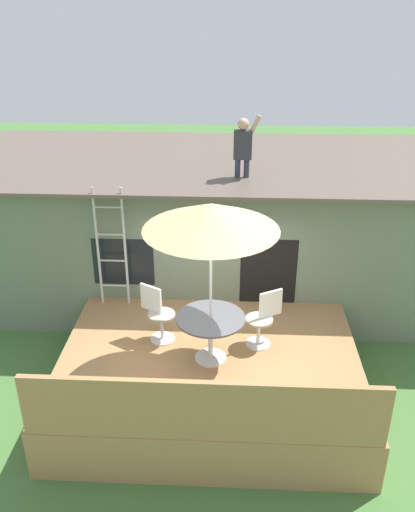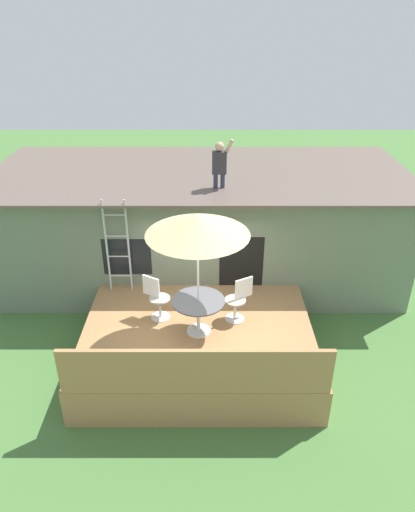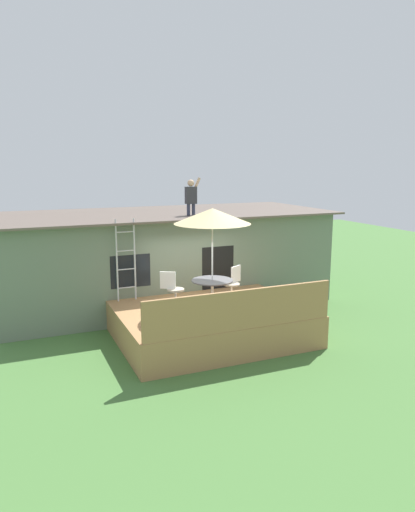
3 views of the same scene
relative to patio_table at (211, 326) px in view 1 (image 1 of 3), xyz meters
name	(u,v)px [view 1 (image 1 of 3)]	position (x,y,z in m)	size (l,w,h in m)	color
ground_plane	(210,393)	(-0.02, 0.14, -1.39)	(40.00, 40.00, 0.00)	#477538
house	(218,226)	(-0.02, 3.74, 0.07)	(10.50, 4.50, 2.90)	slate
deck	(210,373)	(-0.02, 0.14, -0.99)	(4.65, 3.73, 0.80)	#A87A4C
deck_railing	(203,411)	(-0.02, -1.67, -0.14)	(4.55, 0.08, 0.90)	#A87A4C
patio_table	(211,326)	(0.00, 0.00, 0.00)	(1.04, 1.04, 0.74)	silver
patio_umbrella	(211,217)	(0.00, 0.00, 1.76)	(1.90, 1.90, 2.54)	silver
step_ladder	(111,248)	(-1.80, 1.59, 0.51)	(0.52, 0.04, 2.20)	silver
person_figure	(243,144)	(0.45, 2.58, 2.12)	(0.47, 0.20, 1.11)	#33384C
patio_chair_left	(158,314)	(-0.87, 0.51, -0.13)	(0.57, 0.44, 0.92)	silver
patio_chair_right	(263,319)	(0.81, 0.45, -0.13)	(0.58, 0.44, 0.92)	silver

